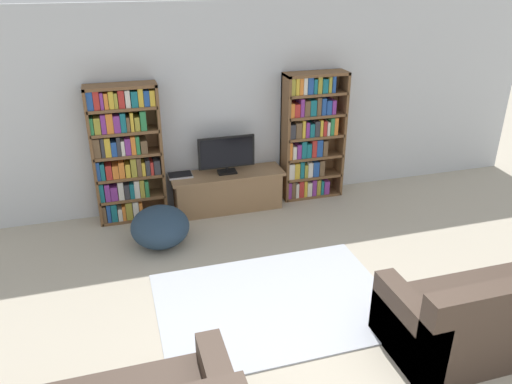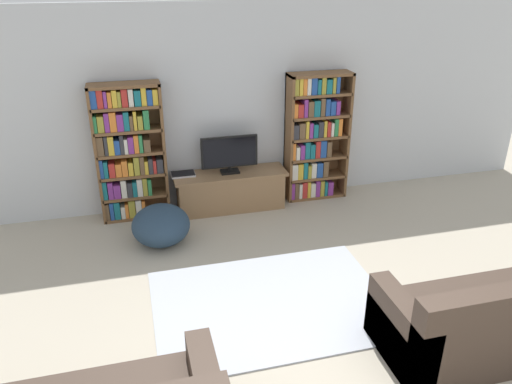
{
  "view_description": "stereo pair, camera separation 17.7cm",
  "coord_description": "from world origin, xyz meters",
  "px_view_note": "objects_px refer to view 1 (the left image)",
  "views": [
    {
      "loc": [
        -1.46,
        -1.9,
        3.0
      ],
      "look_at": [
        -0.03,
        2.88,
        0.7
      ],
      "focal_mm": 35.0,
      "sensor_mm": 36.0,
      "label": 1
    },
    {
      "loc": [
        -1.28,
        -1.94,
        3.0
      ],
      "look_at": [
        -0.03,
        2.88,
        0.7
      ],
      "focal_mm": 35.0,
      "sensor_mm": 36.0,
      "label": 2
    }
  ],
  "objects_px": {
    "television": "(227,154)",
    "beanbag_ottoman": "(160,227)",
    "bookshelf_left": "(125,153)",
    "tv_stand": "(228,191)",
    "bookshelf_right": "(310,136)",
    "couch_right_sofa": "(507,312)",
    "laptop": "(180,175)"
  },
  "relations": [
    {
      "from": "laptop",
      "to": "beanbag_ottoman",
      "type": "relative_size",
      "value": 0.46
    },
    {
      "from": "laptop",
      "to": "couch_right_sofa",
      "type": "relative_size",
      "value": 0.15
    },
    {
      "from": "television",
      "to": "laptop",
      "type": "xyz_separation_m",
      "value": [
        -0.6,
        0.07,
        -0.25
      ]
    },
    {
      "from": "television",
      "to": "laptop",
      "type": "relative_size",
      "value": 2.38
    },
    {
      "from": "bookshelf_left",
      "to": "television",
      "type": "height_order",
      "value": "bookshelf_left"
    },
    {
      "from": "tv_stand",
      "to": "couch_right_sofa",
      "type": "relative_size",
      "value": 0.71
    },
    {
      "from": "bookshelf_left",
      "to": "beanbag_ottoman",
      "type": "xyz_separation_m",
      "value": [
        0.29,
        -0.8,
        -0.65
      ]
    },
    {
      "from": "bookshelf_right",
      "to": "television",
      "type": "bearing_deg",
      "value": -175.62
    },
    {
      "from": "bookshelf_left",
      "to": "beanbag_ottoman",
      "type": "bearing_deg",
      "value": -70.4
    },
    {
      "from": "tv_stand",
      "to": "beanbag_ottoman",
      "type": "height_order",
      "value": "tv_stand"
    },
    {
      "from": "television",
      "to": "couch_right_sofa",
      "type": "height_order",
      "value": "television"
    },
    {
      "from": "tv_stand",
      "to": "beanbag_ottoman",
      "type": "relative_size",
      "value": 2.2
    },
    {
      "from": "bookshelf_right",
      "to": "tv_stand",
      "type": "xyz_separation_m",
      "value": [
        -1.18,
        -0.1,
        -0.61
      ]
    },
    {
      "from": "bookshelf_right",
      "to": "couch_right_sofa",
      "type": "height_order",
      "value": "bookshelf_right"
    },
    {
      "from": "beanbag_ottoman",
      "to": "bookshelf_left",
      "type": "bearing_deg",
      "value": 109.6
    },
    {
      "from": "bookshelf_right",
      "to": "television",
      "type": "relative_size",
      "value": 2.35
    },
    {
      "from": "television",
      "to": "couch_right_sofa",
      "type": "relative_size",
      "value": 0.36
    },
    {
      "from": "tv_stand",
      "to": "laptop",
      "type": "bearing_deg",
      "value": 172.76
    },
    {
      "from": "bookshelf_right",
      "to": "tv_stand",
      "type": "bearing_deg",
      "value": -175.21
    },
    {
      "from": "bookshelf_right",
      "to": "tv_stand",
      "type": "height_order",
      "value": "bookshelf_right"
    },
    {
      "from": "bookshelf_left",
      "to": "tv_stand",
      "type": "xyz_separation_m",
      "value": [
        1.26,
        -0.1,
        -0.63
      ]
    },
    {
      "from": "bookshelf_right",
      "to": "television",
      "type": "xyz_separation_m",
      "value": [
        -1.18,
        -0.09,
        -0.1
      ]
    },
    {
      "from": "bookshelf_right",
      "to": "couch_right_sofa",
      "type": "relative_size",
      "value": 0.83
    },
    {
      "from": "television",
      "to": "beanbag_ottoman",
      "type": "distance_m",
      "value": 1.32
    },
    {
      "from": "bookshelf_right",
      "to": "bookshelf_left",
      "type": "bearing_deg",
      "value": -179.98
    },
    {
      "from": "television",
      "to": "laptop",
      "type": "bearing_deg",
      "value": 173.55
    },
    {
      "from": "television",
      "to": "laptop",
      "type": "height_order",
      "value": "television"
    },
    {
      "from": "beanbag_ottoman",
      "to": "television",
      "type": "bearing_deg",
      "value": 36.31
    },
    {
      "from": "couch_right_sofa",
      "to": "beanbag_ottoman",
      "type": "distance_m",
      "value": 3.62
    },
    {
      "from": "tv_stand",
      "to": "laptop",
      "type": "relative_size",
      "value": 4.77
    },
    {
      "from": "television",
      "to": "beanbag_ottoman",
      "type": "xyz_separation_m",
      "value": [
        -0.97,
        -0.71,
        -0.53
      ]
    },
    {
      "from": "laptop",
      "to": "couch_right_sofa",
      "type": "distance_m",
      "value": 3.97
    }
  ]
}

